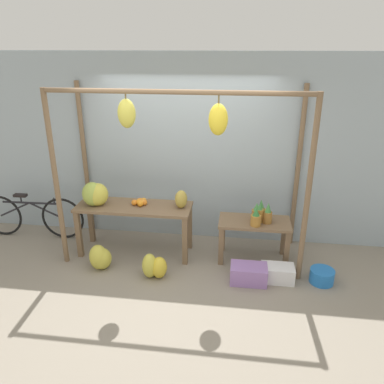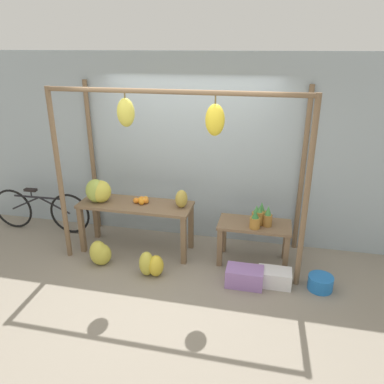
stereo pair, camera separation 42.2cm
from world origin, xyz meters
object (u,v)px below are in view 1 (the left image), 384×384
(fruit_crate_purple, at_px, (277,273))
(blue_bucket, at_px, (322,276))
(banana_pile_on_table, at_px, (95,194))
(banana_pile_ground_right, at_px, (154,266))
(parked_bicycle, at_px, (31,216))
(pineapple_cluster, at_px, (260,214))
(fruit_crate_white, at_px, (249,274))
(banana_pile_ground_left, at_px, (100,258))
(orange_pile, at_px, (140,202))
(papaya_pile, at_px, (181,199))

(fruit_crate_purple, bearing_deg, blue_bucket, 3.39)
(banana_pile_on_table, xyz_separation_m, banana_pile_ground_right, (0.94, -0.55, -0.76))
(blue_bucket, relative_size, parked_bicycle, 0.18)
(parked_bicycle, bearing_deg, banana_pile_ground_right, -21.63)
(banana_pile_ground_right, bearing_deg, parked_bicycle, 158.37)
(pineapple_cluster, bearing_deg, blue_bucket, -28.11)
(banana_pile_ground_right, distance_m, parked_bicycle, 2.34)
(pineapple_cluster, bearing_deg, fruit_crate_white, -102.65)
(banana_pile_on_table, xyz_separation_m, fruit_crate_purple, (2.55, -0.41, -0.81))
(banana_pile_ground_right, bearing_deg, fruit_crate_purple, 4.81)
(banana_pile_ground_right, relative_size, fruit_crate_purple, 0.84)
(banana_pile_ground_left, bearing_deg, banana_pile_ground_right, -7.45)
(orange_pile, distance_m, blue_bucket, 2.64)
(pineapple_cluster, bearing_deg, papaya_pile, 178.24)
(pineapple_cluster, xyz_separation_m, blue_bucket, (0.82, -0.44, -0.63))
(banana_pile_ground_left, bearing_deg, pineapple_cluster, 13.28)
(banana_pile_ground_right, bearing_deg, pineapple_cluster, 24.06)
(fruit_crate_white, height_order, blue_bucket, fruit_crate_white)
(orange_pile, xyz_separation_m, pineapple_cluster, (1.68, -0.04, -0.07))
(orange_pile, distance_m, fruit_crate_white, 1.80)
(blue_bucket, bearing_deg, pineapple_cluster, 151.89)
(pineapple_cluster, relative_size, fruit_crate_purple, 0.79)
(orange_pile, bearing_deg, pineapple_cluster, -1.27)
(parked_bicycle, bearing_deg, orange_pile, -6.77)
(banana_pile_ground_right, bearing_deg, banana_pile_ground_left, 172.55)
(banana_pile_on_table, xyz_separation_m, papaya_pile, (1.20, 0.09, -0.05))
(blue_bucket, bearing_deg, papaya_pile, 166.21)
(banana_pile_ground_left, relative_size, banana_pile_ground_right, 1.14)
(pineapple_cluster, relative_size, banana_pile_ground_right, 0.94)
(pineapple_cluster, relative_size, fruit_crate_white, 0.71)
(banana_pile_on_table, distance_m, orange_pile, 0.64)
(blue_bucket, height_order, papaya_pile, papaya_pile)
(banana_pile_on_table, distance_m, fruit_crate_purple, 2.71)
(parked_bicycle, xyz_separation_m, papaya_pile, (2.43, -0.22, 0.51))
(pineapple_cluster, height_order, fruit_crate_white, pineapple_cluster)
(fruit_crate_white, relative_size, blue_bucket, 1.52)
(banana_pile_ground_left, xyz_separation_m, parked_bicycle, (-1.39, 0.76, 0.19))
(fruit_crate_white, distance_m, papaya_pile, 1.36)
(pineapple_cluster, relative_size, banana_pile_ground_left, 0.83)
(banana_pile_on_table, relative_size, papaya_pile, 1.57)
(banana_pile_ground_right, distance_m, blue_bucket, 2.18)
(orange_pile, relative_size, parked_bicycle, 0.13)
(banana_pile_on_table, bearing_deg, pineapple_cluster, 1.47)
(blue_bucket, height_order, fruit_crate_purple, fruit_crate_purple)
(banana_pile_on_table, relative_size, pineapple_cluster, 1.28)
(banana_pile_on_table, distance_m, banana_pile_ground_right, 1.33)
(banana_pile_ground_right, bearing_deg, fruit_crate_white, 2.48)
(banana_pile_ground_left, xyz_separation_m, banana_pile_ground_right, (0.78, -0.10, -0.01))
(banana_pile_on_table, distance_m, blue_bucket, 3.24)
(pineapple_cluster, bearing_deg, banana_pile_ground_right, -155.94)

